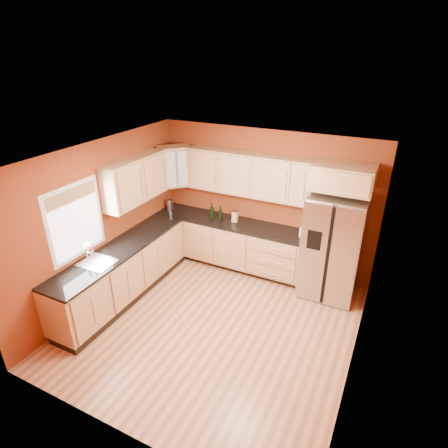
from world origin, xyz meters
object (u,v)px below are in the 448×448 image
(refrigerator, at_px, (332,246))
(canister_left, at_px, (169,205))
(wine_bottle_a, at_px, (212,211))
(soap_dispenser, at_px, (301,231))
(knife_block, at_px, (235,217))

(refrigerator, height_order, canister_left, refrigerator)
(canister_left, bearing_deg, refrigerator, -0.83)
(refrigerator, relative_size, wine_bottle_a, 5.41)
(refrigerator, distance_m, canister_left, 3.20)
(wine_bottle_a, xyz_separation_m, soap_dispenser, (1.68, 0.06, -0.07))
(soap_dispenser, bearing_deg, canister_left, -179.71)
(refrigerator, relative_size, knife_block, 9.07)
(knife_block, xyz_separation_m, soap_dispenser, (1.24, -0.02, -0.00))
(refrigerator, bearing_deg, knife_block, 177.33)
(wine_bottle_a, height_order, knife_block, wine_bottle_a)
(canister_left, relative_size, wine_bottle_a, 0.56)
(knife_block, height_order, soap_dispenser, knife_block)
(canister_left, bearing_deg, knife_block, 1.52)
(canister_left, bearing_deg, soap_dispenser, 0.29)
(wine_bottle_a, bearing_deg, refrigerator, -0.02)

